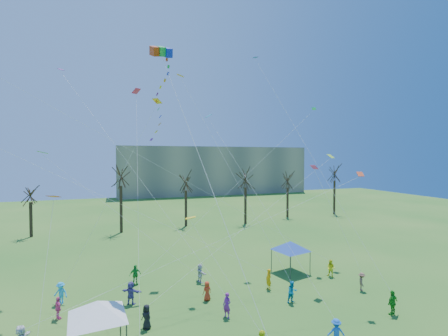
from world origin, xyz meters
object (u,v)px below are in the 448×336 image
object	(u,v)px
distant_building	(213,170)
big_box_kite	(164,100)
canopy_tent_blue	(291,246)
canopy_tent_white	(97,309)

from	to	relation	value
distant_building	big_box_kite	xyz separation A→B (m)	(-26.15, -73.30, 8.60)
big_box_kite	canopy_tent_blue	world-z (taller)	big_box_kite
canopy_tent_white	canopy_tent_blue	distance (m)	19.69
big_box_kite	canopy_tent_white	world-z (taller)	big_box_kite
big_box_kite	canopy_tent_white	bearing A→B (deg)	-134.09
canopy_tent_blue	big_box_kite	bearing A→B (deg)	-165.41
big_box_kite	canopy_tent_blue	xyz separation A→B (m)	(13.25, 3.45, -13.42)
distant_building	canopy_tent_white	world-z (taller)	distant_building
distant_building	canopy_tent_blue	distance (m)	71.20
distant_building	canopy_tent_white	bearing A→B (deg)	-111.52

